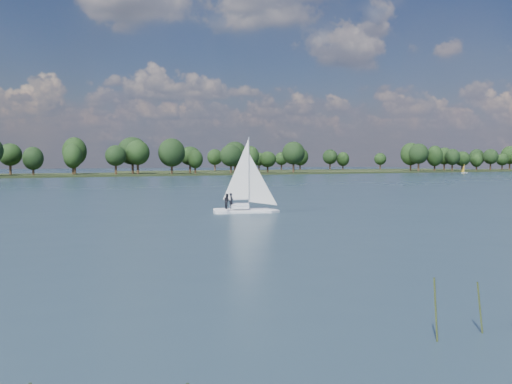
# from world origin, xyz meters

# --- Properties ---
(ground) EXTENTS (700.00, 700.00, 0.00)m
(ground) POSITION_xyz_m (0.00, 100.00, 0.00)
(ground) COLOR #233342
(ground) RESTS_ON ground
(far_shore) EXTENTS (660.00, 40.00, 1.50)m
(far_shore) POSITION_xyz_m (0.00, 212.00, 0.00)
(far_shore) COLOR black
(far_shore) RESTS_ON ground
(far_shore_back) EXTENTS (220.00, 30.00, 1.40)m
(far_shore_back) POSITION_xyz_m (160.00, 260.00, 0.00)
(far_shore_back) COLOR black
(far_shore_back) RESTS_ON ground
(sailboat) EXTENTS (6.94, 3.83, 8.81)m
(sailboat) POSITION_xyz_m (-1.60, 37.03, 2.46)
(sailboat) COLOR white
(sailboat) RESTS_ON ground
(dinghy_orange) EXTENTS (3.22, 1.67, 4.90)m
(dinghy_orange) POSITION_xyz_m (195.40, 174.80, 1.16)
(dinghy_orange) COLOR white
(dinghy_orange) RESTS_ON ground
(treeline) EXTENTS (562.26, 74.46, 17.23)m
(treeline) POSITION_xyz_m (0.65, 208.54, 8.08)
(treeline) COLOR black
(treeline) RESTS_ON ground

